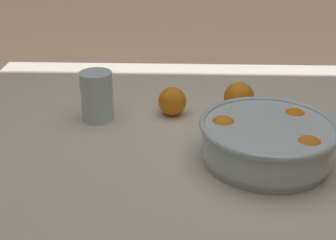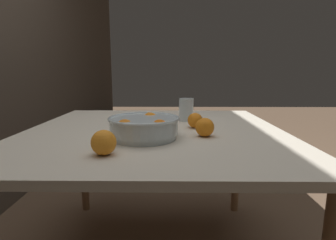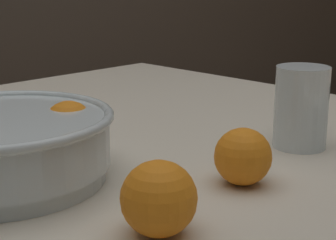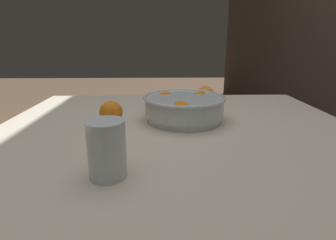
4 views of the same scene
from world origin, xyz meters
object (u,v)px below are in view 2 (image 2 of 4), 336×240
object	(u,v)px
fruit_bowl	(144,127)
juice_glass	(186,111)
orange_loose_near_bowl	(104,142)
orange_loose_front	(205,127)
orange_loose_aside	(195,120)

from	to	relation	value
fruit_bowl	juice_glass	world-z (taller)	juice_glass
orange_loose_near_bowl	orange_loose_front	world-z (taller)	orange_loose_near_bowl
fruit_bowl	orange_loose_aside	world-z (taller)	fruit_bowl
orange_loose_front	orange_loose_near_bowl	bearing A→B (deg)	124.83
juice_glass	orange_loose_aside	size ratio (longest dim) A/B	1.70
juice_glass	orange_loose_near_bowl	distance (m)	0.67
orange_loose_front	orange_loose_aside	distance (m)	0.17
juice_glass	orange_loose_front	world-z (taller)	juice_glass
fruit_bowl	juice_glass	distance (m)	0.43
fruit_bowl	orange_loose_front	distance (m)	0.25
juice_glass	orange_loose_front	xyz separation A→B (m)	(-0.35, -0.06, -0.02)
juice_glass	fruit_bowl	bearing A→B (deg)	153.86
fruit_bowl	juice_glass	bearing A→B (deg)	-26.14
orange_loose_aside	fruit_bowl	bearing A→B (deg)	132.50
orange_loose_near_bowl	orange_loose_front	bearing A→B (deg)	-55.17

